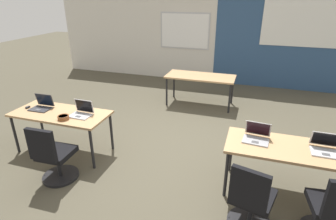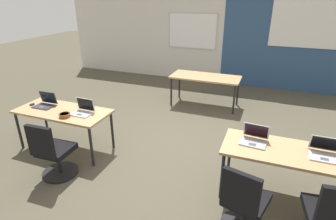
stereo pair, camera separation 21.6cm
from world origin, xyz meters
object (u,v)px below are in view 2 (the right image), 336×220
(desk_near_left, at_px, (63,114))
(chair_near_right_end, at_px, (328,220))
(mouse_near_left_end, at_px, (32,104))
(laptop_near_right_end, at_px, (324,152))
(desk_near_right, at_px, (287,155))
(laptop_near_left_inner, at_px, (83,110))
(chair_near_right_inner, at_px, (244,206))
(laptop_near_left_end, at_px, (45,103))
(laptop_near_right_inner, at_px, (254,139))
(snack_bowl, at_px, (65,115))
(chair_near_left_inner, at_px, (53,155))
(desk_far_center, at_px, (205,79))

(desk_near_left, bearing_deg, chair_near_right_end, -9.87)
(mouse_near_left_end, bearing_deg, laptop_near_right_end, 0.45)
(chair_near_right_end, bearing_deg, desk_near_right, -65.07)
(laptop_near_left_inner, distance_m, chair_near_right_inner, 2.84)
(laptop_near_right_end, xyz_separation_m, laptop_near_left_end, (-4.29, 0.02, 0.00))
(laptop_near_right_end, bearing_deg, chair_near_right_inner, -134.14)
(laptop_near_right_inner, distance_m, mouse_near_left_end, 3.73)
(desk_near_right, xyz_separation_m, laptop_near_right_end, (0.39, 0.03, 0.11))
(laptop_near_left_end, bearing_deg, snack_bowl, -23.60)
(laptop_near_right_inner, bearing_deg, chair_near_right_inner, -84.00)
(laptop_near_left_inner, relative_size, laptop_near_left_end, 0.99)
(chair_near_left_inner, height_order, chair_near_right_inner, same)
(desk_near_right, relative_size, laptop_near_right_inner, 4.49)
(chair_near_right_inner, bearing_deg, desk_near_right, -102.73)
(laptop_near_left_end, bearing_deg, laptop_near_right_end, -2.14)
(desk_near_left, bearing_deg, desk_far_center, 57.99)
(laptop_near_left_end, bearing_deg, mouse_near_left_end, -168.40)
(desk_far_center, distance_m, laptop_near_right_end, 3.51)
(laptop_near_left_inner, distance_m, laptop_near_right_end, 3.50)
(chair_near_left_inner, bearing_deg, laptop_near_left_end, -46.50)
(chair_near_right_inner, height_order, laptop_near_left_end, laptop_near_left_end)
(chair_near_right_end, height_order, laptop_near_right_inner, laptop_near_right_inner)
(laptop_near_right_inner, relative_size, laptop_near_left_end, 1.05)
(desk_far_center, distance_m, chair_near_right_end, 4.12)
(desk_near_right, bearing_deg, laptop_near_right_end, 4.06)
(laptop_near_left_end, bearing_deg, desk_near_right, -2.58)
(desk_near_left, xyz_separation_m, chair_near_right_end, (3.93, -0.68, -0.28))
(laptop_near_right_inner, height_order, laptop_near_left_end, laptop_near_left_end)
(laptop_near_left_inner, distance_m, chair_near_left_inner, 0.85)
(laptop_near_right_end, height_order, mouse_near_left_end, laptop_near_right_end)
(desk_near_left, distance_m, laptop_near_right_inner, 3.08)
(laptop_near_left_inner, relative_size, mouse_near_left_end, 3.19)
(desk_far_center, bearing_deg, snack_bowl, -117.12)
(laptop_near_left_inner, relative_size, chair_near_right_end, 0.36)
(desk_near_right, relative_size, chair_near_right_inner, 1.74)
(desk_near_left, relative_size, chair_near_right_end, 1.74)
(laptop_near_left_inner, bearing_deg, chair_near_right_end, -10.14)
(chair_near_left_inner, relative_size, mouse_near_left_end, 8.75)
(mouse_near_left_end, bearing_deg, chair_near_right_end, -8.39)
(laptop_near_left_inner, xyz_separation_m, chair_near_left_inner, (-0.00, -0.75, -0.39))
(desk_near_right, bearing_deg, desk_far_center, 122.01)
(laptop_near_right_inner, bearing_deg, chair_near_right_end, -36.20)
(laptop_near_left_inner, height_order, laptop_near_right_inner, laptop_near_left_inner)
(laptop_near_left_end, bearing_deg, chair_near_left_inner, -46.19)
(chair_near_right_inner, bearing_deg, laptop_near_left_inner, -1.91)
(desk_near_left, distance_m, desk_far_center, 3.30)
(snack_bowl, bearing_deg, desk_far_center, 62.88)
(laptop_near_right_inner, distance_m, snack_bowl, 2.87)
(chair_near_right_inner, distance_m, snack_bowl, 2.96)
(desk_far_center, height_order, snack_bowl, snack_bowl)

